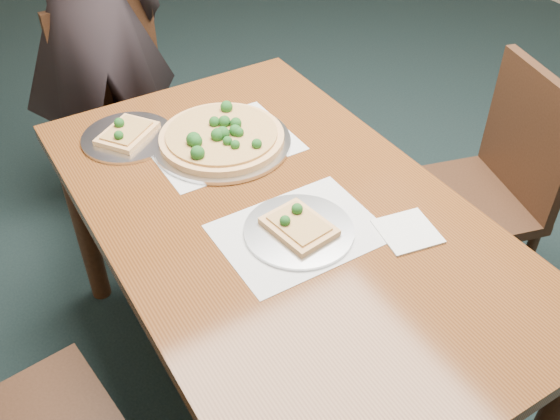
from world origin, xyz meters
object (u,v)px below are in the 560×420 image
pizza_pan (221,138)px  slice_plate_near (299,228)px  diner (87,22)px  chair_far (124,107)px  slice_plate_far (127,135)px  dining_table (280,236)px  chair_right (487,184)px

pizza_pan → slice_plate_near: (-0.01, -0.45, -0.01)m
diner → pizza_pan: 0.86m
chair_far → slice_plate_far: 0.64m
chair_far → slice_plate_near: bearing=-88.7°
diner → slice_plate_near: (0.10, -1.30, -0.08)m
dining_table → chair_right: chair_right is taller
slice_plate_near → slice_plate_far: size_ratio=1.00×
dining_table → chair_right: 0.83m
chair_right → diner: size_ratio=0.54×
pizza_pan → slice_plate_near: size_ratio=1.48×
chair_right → slice_plate_near: (-0.82, -0.09, 0.25)m
slice_plate_far → dining_table: bearing=-67.4°
chair_right → slice_plate_far: 1.19m
slice_plate_near → chair_far: bearing=92.6°
diner → pizza_pan: diner is taller
dining_table → slice_plate_near: bearing=-93.0°
dining_table → pizza_pan: pizza_pan is taller
chair_right → pizza_pan: bearing=-98.7°
chair_far → diner: (-0.05, 0.10, 0.33)m
slice_plate_far → pizza_pan: bearing=-37.8°
chair_far → pizza_pan: size_ratio=2.20×
chair_right → diner: diner is taller
chair_right → slice_plate_near: size_ratio=3.25×
dining_table → chair_far: size_ratio=1.65×
diner → chair_right: bearing=131.5°
chair_right → slice_plate_far: (-1.04, 0.54, 0.25)m
pizza_pan → slice_plate_far: 0.29m
diner → slice_plate_far: bearing=84.7°
diner → slice_plate_far: 0.69m
chair_far → diner: bearing=114.9°
diner → dining_table: bearing=99.4°
chair_far → chair_right: (0.87, -1.11, 0.00)m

